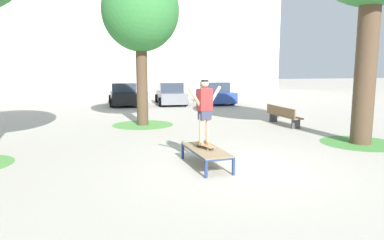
{
  "coord_description": "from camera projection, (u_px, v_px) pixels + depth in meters",
  "views": [
    {
      "loc": [
        -3.3,
        -8.28,
        2.57
      ],
      "look_at": [
        -0.78,
        1.79,
        1.0
      ],
      "focal_mm": 33.08,
      "sensor_mm": 36.0,
      "label": 1
    }
  ],
  "objects": [
    {
      "name": "ground_plane",
      "position": [
        238.0,
        167.0,
        9.12
      ],
      "size": [
        120.0,
        120.0,
        0.0
      ],
      "primitive_type": "plane",
      "color": "#B2AA9E"
    },
    {
      "name": "building_facade",
      "position": [
        144.0,
        15.0,
        37.37
      ],
      "size": [
        29.6,
        4.0,
        16.0
      ],
      "primitive_type": "cube",
      "color": "silver",
      "rests_on": "ground"
    },
    {
      "name": "skate_box",
      "position": [
        206.0,
        151.0,
        9.15
      ],
      "size": [
        0.91,
        1.95,
        0.46
      ],
      "color": "navy",
      "rests_on": "ground"
    },
    {
      "name": "skateboard",
      "position": [
        204.0,
        145.0,
        9.24
      ],
      "size": [
        0.42,
        0.82,
        0.09
      ],
      "color": "#9E754C",
      "rests_on": "skate_box"
    },
    {
      "name": "skater",
      "position": [
        205.0,
        107.0,
        9.1
      ],
      "size": [
        0.98,
        0.38,
        1.69
      ],
      "color": "tan",
      "rests_on": "skateboard"
    },
    {
      "name": "grass_patch_near_right",
      "position": [
        360.0,
        143.0,
        11.97
      ],
      "size": [
        2.62,
        2.62,
        0.01
      ],
      "primitive_type": "cylinder",
      "color": "#47893D",
      "rests_on": "ground"
    },
    {
      "name": "tree_mid_back",
      "position": [
        141.0,
        12.0,
        15.05
      ],
      "size": [
        3.3,
        3.3,
        6.66
      ],
      "color": "brown",
      "rests_on": "ground"
    },
    {
      "name": "grass_patch_mid_back",
      "position": [
        143.0,
        125.0,
        15.78
      ],
      "size": [
        2.69,
        2.69,
        0.01
      ],
      "primitive_type": "cylinder",
      "color": "#519342",
      "rests_on": "ground"
    },
    {
      "name": "car_black",
      "position": [
        124.0,
        95.0,
        23.95
      ],
      "size": [
        1.94,
        4.21,
        1.5
      ],
      "color": "black",
      "rests_on": "ground"
    },
    {
      "name": "car_grey",
      "position": [
        171.0,
        94.0,
        24.43
      ],
      "size": [
        2.11,
        4.29,
        1.5
      ],
      "color": "slate",
      "rests_on": "ground"
    },
    {
      "name": "car_blue",
      "position": [
        215.0,
        93.0,
        25.06
      ],
      "size": [
        1.97,
        4.23,
        1.5
      ],
      "color": "#28479E",
      "rests_on": "ground"
    },
    {
      "name": "park_bench",
      "position": [
        283.0,
        115.0,
        15.63
      ],
      "size": [
        0.5,
        2.41,
        0.83
      ],
      "color": "brown",
      "rests_on": "ground"
    }
  ]
}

